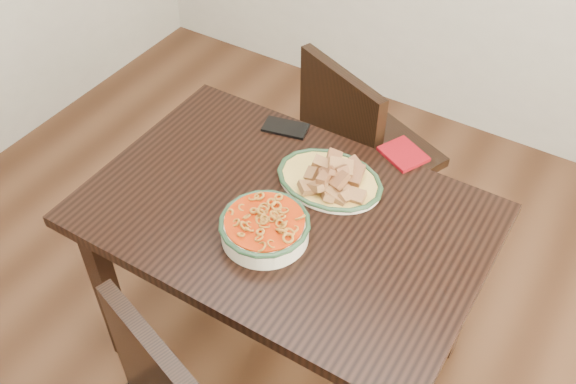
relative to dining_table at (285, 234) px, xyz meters
The scene contains 7 objects.
floor 0.66m from the dining_table, 117.82° to the right, with size 3.50×3.50×0.00m, color #3B2112.
dining_table is the anchor object (origin of this frame).
chair_far 0.65m from the dining_table, 95.45° to the left, with size 0.55×0.55×0.89m.
fish_plate 0.23m from the dining_table, 72.61° to the left, with size 0.33×0.26×0.11m.
noodle_bowl 0.18m from the dining_table, 86.70° to the right, with size 0.26×0.26×0.08m.
smartphone 0.40m from the dining_table, 121.36° to the left, with size 0.15×0.08×0.01m, color black.
napkin 0.47m from the dining_table, 64.58° to the left, with size 0.14×0.11×0.01m, color maroon.
Camera 1 is at (0.75, -1.00, 2.10)m, focal length 40.00 mm.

